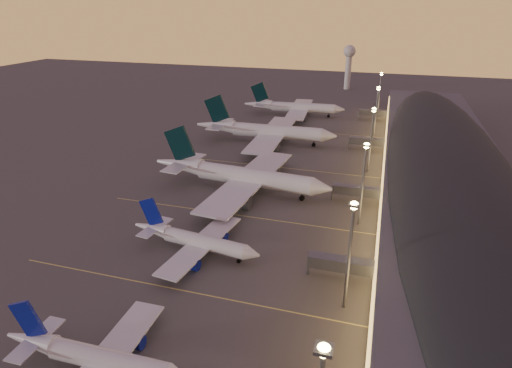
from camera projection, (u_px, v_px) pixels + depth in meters
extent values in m
plane|color=#484542|center=(195.00, 279.00, 104.14)|extent=(700.00, 700.00, 0.00)
cylinder|color=silver|center=(110.00, 361.00, 75.85)|extent=(23.09, 4.37, 3.92)
cone|color=silver|center=(31.00, 340.00, 79.82)|extent=(10.47, 4.12, 3.92)
cube|color=silver|center=(105.00, 362.00, 76.39)|extent=(7.33, 33.12, 0.43)
cylinder|color=navy|center=(131.00, 340.00, 83.15)|extent=(5.25, 3.04, 2.94)
cube|color=navy|center=(28.00, 319.00, 77.70)|extent=(7.19, 0.73, 8.50)
cube|color=silver|center=(36.00, 339.00, 79.28)|extent=(3.95, 11.95, 0.27)
cylinder|color=black|center=(112.00, 359.00, 79.81)|extent=(0.32, 0.32, 1.55)
cylinder|color=black|center=(112.00, 360.00, 79.90)|extent=(1.11, 0.71, 1.10)
cylinder|color=silver|center=(205.00, 243.00, 112.85)|extent=(23.95, 6.90, 4.02)
cone|color=silver|center=(252.00, 254.00, 107.73)|extent=(4.28, 4.46, 4.02)
cone|color=silver|center=(151.00, 228.00, 119.05)|extent=(11.09, 5.31, 4.02)
cube|color=silver|center=(201.00, 244.00, 113.56)|extent=(10.98, 34.48, 0.44)
cylinder|color=navy|center=(218.00, 236.00, 120.07)|extent=(5.67, 3.65, 3.02)
cylinder|color=navy|center=(189.00, 263.00, 107.54)|extent=(5.67, 3.65, 3.02)
cube|color=navy|center=(151.00, 212.00, 116.81)|extent=(7.39, 1.51, 8.73)
cube|color=silver|center=(155.00, 227.00, 118.33)|extent=(5.28, 12.58, 0.28)
cylinder|color=black|center=(239.00, 260.00, 110.25)|extent=(0.36, 0.36, 1.59)
cylinder|color=black|center=(239.00, 261.00, 110.34)|extent=(1.20, 0.84, 1.13)
cylinder|color=black|center=(205.00, 245.00, 117.03)|extent=(0.36, 0.36, 1.59)
cylinder|color=black|center=(205.00, 246.00, 117.13)|extent=(1.20, 0.84, 1.13)
cylinder|color=black|center=(194.00, 255.00, 112.30)|extent=(0.36, 0.36, 1.59)
cylinder|color=black|center=(194.00, 256.00, 112.39)|extent=(1.20, 0.84, 1.13)
cylinder|color=silver|center=(254.00, 178.00, 149.02)|extent=(42.04, 9.97, 6.30)
cone|color=silver|center=(322.00, 188.00, 140.70)|extent=(7.25, 6.87, 6.30)
cone|color=silver|center=(179.00, 164.00, 159.11)|extent=(19.29, 7.94, 6.30)
cube|color=silver|center=(249.00, 180.00, 150.15)|extent=(17.45, 61.71, 0.69)
cylinder|color=#56595D|center=(266.00, 173.00, 161.94)|extent=(9.79, 5.54, 4.72)
cylinder|color=#56595D|center=(237.00, 201.00, 139.10)|extent=(9.79, 5.54, 4.72)
cube|color=black|center=(180.00, 144.00, 155.59)|extent=(12.46, 2.04, 13.98)
cube|color=silver|center=(184.00, 163.00, 157.96)|extent=(8.64, 22.43, 0.44)
cylinder|color=black|center=(302.00, 197.00, 144.74)|extent=(0.55, 0.55, 2.52)
cylinder|color=black|center=(302.00, 198.00, 144.89)|extent=(1.85, 1.25, 1.76)
cylinder|color=black|center=(250.00, 183.00, 155.67)|extent=(0.55, 0.55, 2.52)
cylinder|color=black|center=(250.00, 184.00, 155.82)|extent=(1.85, 1.25, 1.76)
cylinder|color=black|center=(240.00, 192.00, 148.15)|extent=(0.55, 0.55, 2.52)
cylinder|color=black|center=(240.00, 193.00, 148.30)|extent=(1.85, 1.25, 1.76)
cylinder|color=silver|center=(277.00, 132.00, 201.26)|extent=(42.33, 7.46, 6.38)
cone|color=silver|center=(329.00, 136.00, 195.28)|extent=(6.96, 6.55, 6.38)
cone|color=silver|center=(216.00, 126.00, 208.43)|extent=(19.21, 6.86, 6.38)
cube|color=silver|center=(273.00, 134.00, 202.20)|extent=(13.82, 61.95, 0.70)
cylinder|color=#56595D|center=(281.00, 131.00, 214.74)|extent=(9.64, 5.03, 4.78)
cylinder|color=#56595D|center=(268.00, 147.00, 190.69)|extent=(9.64, 5.03, 4.78)
cube|color=black|center=(217.00, 109.00, 204.96)|extent=(12.60, 1.28, 14.15)
cube|color=silver|center=(220.00, 124.00, 207.49)|extent=(7.37, 22.36, 0.45)
cylinder|color=black|center=(314.00, 144.00, 198.69)|extent=(0.52, 0.52, 2.55)
cylinder|color=black|center=(314.00, 145.00, 198.84)|extent=(1.81, 1.16, 1.79)
cylinder|color=black|center=(272.00, 138.00, 207.81)|extent=(0.52, 0.52, 2.55)
cylinder|color=black|center=(272.00, 138.00, 207.96)|extent=(1.81, 1.16, 1.79)
cylinder|color=black|center=(267.00, 143.00, 199.89)|extent=(0.52, 0.52, 2.55)
cylinder|color=black|center=(267.00, 144.00, 200.04)|extent=(1.81, 1.16, 1.79)
cylinder|color=silver|center=(303.00, 108.00, 250.40)|extent=(36.90, 8.33, 5.53)
cone|color=silver|center=(339.00, 109.00, 246.18)|extent=(6.31, 5.97, 5.53)
cone|color=silver|center=(258.00, 104.00, 255.40)|extent=(16.90, 6.78, 5.53)
cube|color=silver|center=(299.00, 109.00, 251.13)|extent=(14.70, 54.14, 0.61)
cylinder|color=#56595D|center=(304.00, 108.00, 262.19)|extent=(8.56, 4.77, 4.15)
cylinder|color=#56595D|center=(299.00, 117.00, 241.07)|extent=(8.56, 4.77, 4.15)
cube|color=black|center=(260.00, 92.00, 252.42)|extent=(10.94, 1.67, 12.28)
cube|color=silver|center=(262.00, 103.00, 254.67)|extent=(7.36, 19.65, 0.39)
cylinder|color=black|center=(329.00, 116.00, 248.87)|extent=(0.48, 0.48, 2.21)
cylinder|color=black|center=(329.00, 116.00, 249.00)|extent=(1.62, 1.08, 1.55)
cylinder|color=black|center=(298.00, 112.00, 255.98)|extent=(0.48, 0.48, 2.21)
cylinder|color=black|center=(298.00, 113.00, 256.11)|extent=(1.62, 1.08, 1.55)
cylinder|color=black|center=(296.00, 115.00, 249.03)|extent=(0.48, 0.48, 2.21)
cylinder|color=black|center=(296.00, 116.00, 249.16)|extent=(1.62, 1.08, 1.55)
cube|color=#505055|center=(443.00, 177.00, 149.03)|extent=(40.00, 255.00, 12.00)
ellipsoid|color=black|center=(446.00, 160.00, 146.67)|extent=(39.00, 253.00, 10.92)
cube|color=#FFBE56|center=(383.00, 173.00, 154.81)|extent=(0.40, 244.80, 8.00)
cube|color=#56595D|center=(342.00, 264.00, 102.10)|extent=(16.00, 3.20, 3.00)
cylinder|color=slate|center=(308.00, 266.00, 105.14)|extent=(0.70, 0.70, 4.40)
cube|color=#56595D|center=(357.00, 191.00, 141.69)|extent=(16.00, 3.20, 3.00)
cylinder|color=slate|center=(332.00, 194.00, 144.73)|extent=(0.70, 0.70, 4.40)
cube|color=#56595D|center=(367.00, 141.00, 191.85)|extent=(16.00, 3.20, 3.00)
cylinder|color=slate|center=(349.00, 144.00, 194.89)|extent=(0.70, 0.70, 4.40)
cube|color=#56595D|center=(373.00, 113.00, 241.12)|extent=(16.00, 3.20, 3.00)
cylinder|color=slate|center=(359.00, 116.00, 244.16)|extent=(0.70, 0.70, 4.40)
cube|color=slate|center=(324.00, 349.00, 49.43)|extent=(2.20, 2.20, 0.50)
sphere|color=#FBD262|center=(324.00, 350.00, 49.51)|extent=(1.80, 1.80, 1.80)
cylinder|color=slate|center=(349.00, 259.00, 89.62)|extent=(0.70, 0.70, 25.00)
cube|color=slate|center=(354.00, 205.00, 84.63)|extent=(2.20, 2.20, 0.50)
sphere|color=#FBD262|center=(354.00, 205.00, 84.71)|extent=(1.80, 1.80, 1.80)
cylinder|color=slate|center=(362.00, 186.00, 124.82)|extent=(0.70, 0.70, 25.00)
cube|color=slate|center=(367.00, 145.00, 119.82)|extent=(2.20, 2.20, 0.50)
sphere|color=#FBD262|center=(367.00, 146.00, 119.90)|extent=(1.80, 1.80, 1.80)
cylinder|color=slate|center=(371.00, 142.00, 164.41)|extent=(0.70, 0.70, 25.00)
cube|color=slate|center=(374.00, 109.00, 159.42)|extent=(2.20, 2.20, 0.50)
sphere|color=#FBD262|center=(374.00, 110.00, 159.50)|extent=(1.80, 1.80, 1.80)
cylinder|color=slate|center=(376.00, 115.00, 204.01)|extent=(0.70, 0.70, 25.00)
cube|color=slate|center=(379.00, 88.00, 199.01)|extent=(2.20, 2.20, 0.50)
sphere|color=#FBD262|center=(379.00, 88.00, 199.09)|extent=(1.80, 1.80, 1.80)
cylinder|color=slate|center=(379.00, 96.00, 243.60)|extent=(0.70, 0.70, 25.00)
cube|color=slate|center=(382.00, 74.00, 238.61)|extent=(2.20, 2.20, 0.50)
sphere|color=#FBD262|center=(382.00, 74.00, 238.69)|extent=(1.80, 1.80, 1.80)
cylinder|color=silver|center=(348.00, 72.00, 325.14)|extent=(4.40, 4.40, 26.00)
sphere|color=silver|center=(350.00, 51.00, 319.24)|extent=(9.00, 9.00, 9.00)
cube|color=#D8C659|center=(186.00, 291.00, 99.74)|extent=(90.00, 0.36, 0.00)
cube|color=#D8C659|center=(241.00, 216.00, 134.93)|extent=(90.00, 0.36, 0.00)
cube|color=#D8C659|center=(276.00, 167.00, 174.53)|extent=(90.00, 0.36, 0.00)
cube|color=#D8C659|center=(302.00, 131.00, 222.92)|extent=(90.00, 0.36, 0.00)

